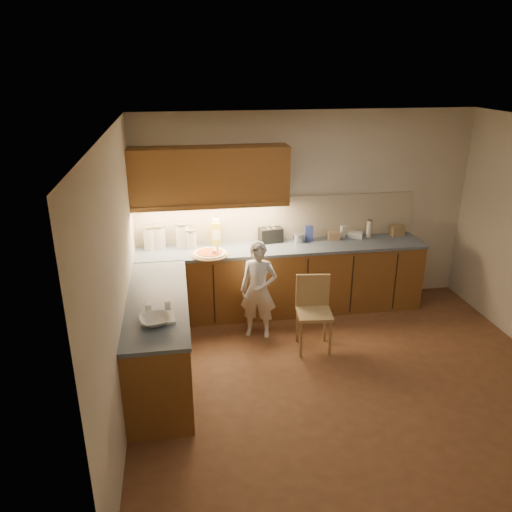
# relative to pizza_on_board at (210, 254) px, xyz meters

# --- Properties ---
(room) EXTENTS (4.54, 4.50, 2.62)m
(room) POSITION_rel_pizza_on_board_xyz_m (1.33, -1.52, 0.74)
(room) COLOR brown
(room) RESTS_ON ground
(l_counter) EXTENTS (3.77, 2.62, 0.92)m
(l_counter) POSITION_rel_pizza_on_board_xyz_m (0.40, -0.28, -0.48)
(l_counter) COLOR brown
(l_counter) RESTS_ON ground
(backsplash) EXTENTS (3.75, 0.02, 0.58)m
(backsplash) POSITION_rel_pizza_on_board_xyz_m (0.95, 0.46, 0.27)
(backsplash) COLOR #C3B797
(backsplash) RESTS_ON l_counter
(upper_cabinets) EXTENTS (1.95, 0.36, 0.73)m
(upper_cabinets) POSITION_rel_pizza_on_board_xyz_m (0.05, 0.30, 0.91)
(upper_cabinets) COLOR brown
(upper_cabinets) RESTS_ON ground
(pizza_on_board) EXTENTS (0.46, 0.46, 0.18)m
(pizza_on_board) POSITION_rel_pizza_on_board_xyz_m (0.00, 0.00, 0.00)
(pizza_on_board) COLOR tan
(pizza_on_board) RESTS_ON l_counter
(child) EXTENTS (0.51, 0.41, 1.21)m
(child) POSITION_rel_pizza_on_board_xyz_m (0.54, -0.44, -0.34)
(child) COLOR silver
(child) RESTS_ON ground
(wooden_chair) EXTENTS (0.44, 0.44, 0.87)m
(wooden_chair) POSITION_rel_pizza_on_board_xyz_m (1.12, -0.79, -0.43)
(wooden_chair) COLOR tan
(wooden_chair) RESTS_ON ground
(mixing_bowl) EXTENTS (0.33, 0.33, 0.07)m
(mixing_bowl) POSITION_rel_pizza_on_board_xyz_m (-0.62, -1.65, 0.01)
(mixing_bowl) COLOR white
(mixing_bowl) RESTS_ON l_counter
(canister_a) EXTENTS (0.15, 0.15, 0.31)m
(canister_a) POSITION_rel_pizza_on_board_xyz_m (-0.74, 0.34, 0.13)
(canister_a) COLOR beige
(canister_a) RESTS_ON l_counter
(canister_b) EXTENTS (0.18, 0.18, 0.31)m
(canister_b) POSITION_rel_pizza_on_board_xyz_m (-0.62, 0.36, 0.13)
(canister_b) COLOR beige
(canister_b) RESTS_ON l_counter
(canister_c) EXTENTS (0.18, 0.18, 0.33)m
(canister_c) POSITION_rel_pizza_on_board_xyz_m (-0.32, 0.34, 0.15)
(canister_c) COLOR beige
(canister_c) RESTS_ON l_counter
(canister_d) EXTENTS (0.15, 0.15, 0.25)m
(canister_d) POSITION_rel_pizza_on_board_xyz_m (-0.22, 0.31, 0.10)
(canister_d) COLOR silver
(canister_d) RESTS_ON l_counter
(oil_jug) EXTENTS (0.14, 0.11, 0.36)m
(oil_jug) POSITION_rel_pizza_on_board_xyz_m (0.11, 0.35, 0.15)
(oil_jug) COLOR gold
(oil_jug) RESTS_ON l_counter
(toaster) EXTENTS (0.32, 0.21, 0.20)m
(toaster) POSITION_rel_pizza_on_board_xyz_m (0.83, 0.36, 0.08)
(toaster) COLOR black
(toaster) RESTS_ON l_counter
(steel_pot) EXTENTS (0.15, 0.15, 0.12)m
(steel_pot) POSITION_rel_pizza_on_board_xyz_m (1.19, 0.30, 0.04)
(steel_pot) COLOR silver
(steel_pot) RESTS_ON l_counter
(blue_box) EXTENTS (0.11, 0.08, 0.21)m
(blue_box) POSITION_rel_pizza_on_board_xyz_m (1.34, 0.32, 0.08)
(blue_box) COLOR #304290
(blue_box) RESTS_ON l_counter
(card_box_a) EXTENTS (0.16, 0.12, 0.11)m
(card_box_a) POSITION_rel_pizza_on_board_xyz_m (1.69, 0.32, 0.03)
(card_box_a) COLOR #A48158
(card_box_a) RESTS_ON l_counter
(white_bottle) EXTENTS (0.07, 0.07, 0.17)m
(white_bottle) POSITION_rel_pizza_on_board_xyz_m (1.83, 0.38, 0.06)
(white_bottle) COLOR white
(white_bottle) RESTS_ON l_counter
(flat_pack) EXTENTS (0.22, 0.19, 0.08)m
(flat_pack) POSITION_rel_pizza_on_board_xyz_m (2.00, 0.35, 0.02)
(flat_pack) COLOR white
(flat_pack) RESTS_ON l_counter
(tall_jar) EXTENTS (0.08, 0.08, 0.24)m
(tall_jar) POSITION_rel_pizza_on_board_xyz_m (2.19, 0.35, 0.10)
(tall_jar) COLOR white
(tall_jar) RESTS_ON l_counter
(card_box_b) EXTENTS (0.18, 0.15, 0.14)m
(card_box_b) POSITION_rel_pizza_on_board_xyz_m (2.60, 0.35, 0.05)
(card_box_b) COLOR tan
(card_box_b) RESTS_ON l_counter
(dough_cloth) EXTENTS (0.33, 0.27, 0.02)m
(dough_cloth) POSITION_rel_pizza_on_board_xyz_m (-0.60, -1.58, -0.01)
(dough_cloth) COLOR white
(dough_cloth) RESTS_ON l_counter
(spice_jar_a) EXTENTS (0.06, 0.06, 0.08)m
(spice_jar_a) POSITION_rel_pizza_on_board_xyz_m (-0.69, -1.42, 0.02)
(spice_jar_a) COLOR white
(spice_jar_a) RESTS_ON l_counter
(spice_jar_b) EXTENTS (0.06, 0.06, 0.08)m
(spice_jar_b) POSITION_rel_pizza_on_board_xyz_m (-0.51, -1.36, 0.02)
(spice_jar_b) COLOR white
(spice_jar_b) RESTS_ON l_counter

